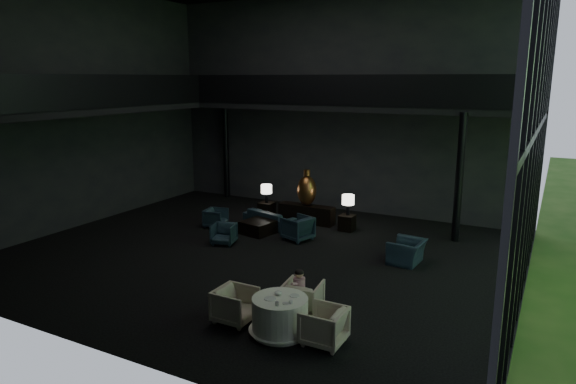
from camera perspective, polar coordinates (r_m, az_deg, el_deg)
The scene contains 34 objects.
floor at distance 14.98m, azimuth -3.36°, elevation -6.92°, with size 14.00×12.00×0.02m, color black.
wall_back at distance 19.52m, azimuth 5.78°, elevation 9.59°, with size 14.00×0.04×8.00m, color black.
wall_front at distance 9.59m, azimuth -22.68°, elevation 5.67°, with size 14.00×0.04×8.00m, color black.
wall_left at distance 18.78m, azimuth -22.34°, elevation 8.61°, with size 0.04×12.00×8.00m, color black.
curtain_wall at distance 12.10m, azimuth 26.01°, elevation 6.60°, with size 0.20×12.00×8.00m, color black, non-canonical shape.
mezzanine_left at distance 18.03m, azimuth -20.26°, elevation 8.64°, with size 2.00×12.00×0.25m, color black.
mezzanine_back at distance 18.23m, azimuth 7.52°, elevation 9.34°, with size 12.00×2.00×0.25m, color black.
railing_left at distance 17.27m, azimuth -18.15°, elevation 10.65°, with size 0.06×12.00×1.00m, color black.
railing_back at distance 17.27m, azimuth 6.39°, elevation 11.19°, with size 12.00×0.06×1.00m, color black.
column_nw at distance 21.84m, azimuth -6.91°, elevation 4.59°, with size 0.24×0.24×4.00m, color black.
column_ne at distance 16.53m, azimuth 18.50°, elevation 1.48°, with size 0.24×0.24×4.00m, color black.
console at distance 18.05m, azimuth 2.07°, elevation -2.45°, with size 2.02×0.46×0.64m, color black.
bronze_urn at distance 17.85m, azimuth 2.10°, elevation 0.21°, with size 0.67×0.67×1.25m.
side_table_left at distance 18.76m, azimuth -2.38°, elevation -2.00°, with size 0.51×0.51×0.56m, color black.
table_lamp_left at distance 18.58m, azimuth -2.41°, elevation 0.25°, with size 0.40×0.40×0.67m.
side_table_right at distance 17.27m, azimuth 6.57°, elevation -3.41°, with size 0.48×0.48×0.53m, color black.
table_lamp_right at distance 17.13m, azimuth 6.70°, elevation -0.95°, with size 0.41×0.41×0.68m.
sofa at distance 17.62m, azimuth -2.03°, elevation -2.71°, with size 1.82×0.53×0.71m, color black.
lounge_armchair_west at distance 17.69m, azimuth -8.02°, elevation -2.88°, with size 0.62×0.58×0.64m, color #1D323E.
lounge_armchair_east at distance 16.13m, azimuth 1.06°, elevation -3.81°, with size 0.87×0.81×0.89m, color black.
lounge_armchair_south at distance 15.89m, azimuth -7.15°, elevation -4.66°, with size 0.61×0.57×0.63m, color #17252B.
window_armchair at distance 14.53m, azimuth 13.08°, elevation -6.17°, with size 0.93×0.61×0.81m, color #1C2733.
coffee_table at distance 16.88m, azimuth -3.34°, elevation -3.92°, with size 0.94×0.94×0.42m, color black.
dining_table at distance 10.50m, azimuth -0.89°, elevation -13.81°, with size 1.26×1.26×0.75m.
dining_chair_north at distance 11.28m, azimuth 1.66°, elevation -11.42°, with size 0.80×0.74×0.82m, color tan.
dining_chair_east at distance 10.12m, azimuth 3.99°, elevation -14.37°, with size 0.80×0.75×0.83m, color beige.
dining_chair_west at distance 10.97m, azimuth -5.88°, elevation -12.16°, with size 0.80×0.75×0.83m, color #B6B19B.
child at distance 11.13m, azimuth 1.24°, elevation -9.97°, with size 0.26×0.26×0.56m.
plate_a at distance 10.28m, azimuth -2.01°, elevation -11.75°, with size 0.23×0.23×0.01m, color white.
plate_b at distance 10.41m, azimuth 0.73°, elevation -11.44°, with size 0.20×0.20×0.01m, color white.
saucer at distance 10.08m, azimuth -0.24°, elevation -12.27°, with size 0.14×0.14×0.01m, color white.
coffee_cup at distance 10.08m, azimuth 0.30°, elevation -12.07°, with size 0.08×0.08×0.06m, color white.
cereal_bowl at distance 10.45m, azimuth -1.09°, elevation -11.16°, with size 0.15×0.15×0.08m, color white.
cream_pot at distance 10.00m, azimuth -1.25°, elevation -12.30°, with size 0.07×0.07×0.08m, color #99999E.
Camera 1 is at (7.37, -12.05, 4.99)m, focal length 32.00 mm.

